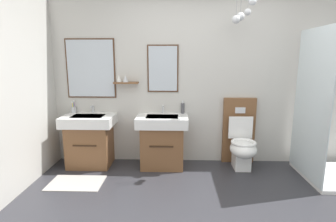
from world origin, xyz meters
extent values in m
cube|color=beige|center=(0.00, 1.69, 1.34)|extent=(4.77, 0.12, 2.67)
cube|color=#4C301E|center=(-1.70, 1.62, 1.43)|extent=(0.73, 0.02, 0.87)
cube|color=silver|center=(-1.70, 1.61, 1.43)|extent=(0.69, 0.01, 0.83)
cube|color=#4C301E|center=(-0.62, 1.62, 1.43)|extent=(0.46, 0.02, 0.69)
cube|color=silver|center=(-0.62, 1.61, 1.43)|extent=(0.42, 0.01, 0.65)
cube|color=brown|center=(-1.16, 1.55, 1.22)|extent=(0.36, 0.14, 0.02)
cone|color=white|center=(-1.27, 1.56, 1.29)|extent=(0.08, 0.08, 0.10)
cone|color=silver|center=(-1.17, 1.54, 1.29)|extent=(0.08, 0.08, 0.10)
sphere|color=silver|center=(0.43, 1.42, 2.12)|extent=(0.11, 0.11, 0.11)
sphere|color=silver|center=(0.36, 1.35, 2.08)|extent=(0.11, 0.11, 0.11)
sphere|color=silver|center=(0.51, 1.18, 2.27)|extent=(0.10, 0.10, 0.10)
sphere|color=silver|center=(0.47, 1.23, 2.15)|extent=(0.08, 0.08, 0.08)
cube|color=#9E9993|center=(-1.70, 0.79, 0.01)|extent=(0.68, 0.44, 0.01)
cube|color=brown|center=(-1.70, 1.40, 0.31)|extent=(0.61, 0.48, 0.61)
cube|color=#342214|center=(-1.70, 1.16, 0.38)|extent=(0.33, 0.01, 0.02)
cube|color=white|center=(-1.70, 1.40, 0.69)|extent=(0.73, 0.53, 0.15)
cube|color=silver|center=(-1.70, 1.37, 0.75)|extent=(0.46, 0.29, 0.03)
cylinder|color=silver|center=(-1.70, 1.62, 0.82)|extent=(0.03, 0.03, 0.11)
cylinder|color=silver|center=(-1.70, 1.56, 0.86)|extent=(0.02, 0.11, 0.02)
cube|color=brown|center=(-0.62, 1.40, 0.31)|extent=(0.61, 0.48, 0.61)
cube|color=#342214|center=(-0.62, 1.16, 0.38)|extent=(0.33, 0.01, 0.02)
cube|color=white|center=(-0.62, 1.40, 0.69)|extent=(0.73, 0.53, 0.15)
cube|color=silver|center=(-0.62, 1.37, 0.75)|extent=(0.46, 0.29, 0.03)
cylinder|color=silver|center=(-0.62, 1.62, 0.82)|extent=(0.03, 0.03, 0.11)
cylinder|color=silver|center=(-0.62, 1.56, 0.86)|extent=(0.02, 0.11, 0.02)
cube|color=brown|center=(0.53, 1.61, 0.50)|extent=(0.48, 0.10, 1.00)
cube|color=silver|center=(0.53, 1.56, 0.82)|extent=(0.15, 0.01, 0.09)
cube|color=white|center=(0.53, 1.35, 0.17)|extent=(0.22, 0.30, 0.34)
ellipsoid|color=white|center=(0.53, 1.27, 0.32)|extent=(0.37, 0.46, 0.24)
torus|color=white|center=(0.53, 1.27, 0.42)|extent=(0.35, 0.35, 0.04)
cube|color=white|center=(0.53, 1.49, 0.57)|extent=(0.35, 0.03, 0.33)
cylinder|color=silver|center=(-1.99, 1.59, 0.81)|extent=(0.07, 0.07, 0.09)
cylinder|color=purple|center=(-1.97, 1.59, 0.86)|extent=(0.02, 0.02, 0.16)
cube|color=white|center=(-1.98, 1.59, 0.94)|extent=(0.01, 0.02, 0.03)
cylinder|color=#33B266|center=(-1.99, 1.60, 0.86)|extent=(0.03, 0.02, 0.15)
cube|color=white|center=(-1.98, 1.61, 0.94)|extent=(0.02, 0.02, 0.03)
cylinder|color=yellow|center=(-1.99, 1.57, 0.86)|extent=(0.01, 0.02, 0.15)
cube|color=white|center=(-1.99, 1.56, 0.93)|extent=(0.01, 0.02, 0.03)
cylinder|color=#4C4C51|center=(-0.33, 1.60, 0.84)|extent=(0.06, 0.06, 0.16)
cylinder|color=silver|center=(-0.33, 1.60, 0.94)|extent=(0.02, 0.02, 0.04)
cube|color=silver|center=(1.29, 1.05, 1.00)|extent=(0.02, 0.90, 1.90)
camera|label=1|loc=(-0.42, -2.30, 1.57)|focal=28.16mm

